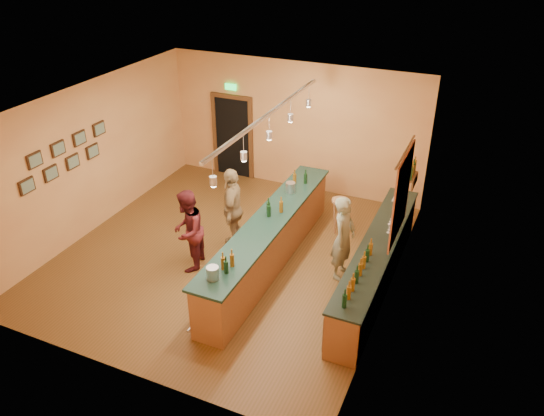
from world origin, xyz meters
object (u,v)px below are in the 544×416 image
at_px(tasting_bar, 269,238).
at_px(customer_b, 233,209).
at_px(bar_stool, 340,206).
at_px(customer_a, 188,231).
at_px(back_counter, 376,263).
at_px(bartender, 343,238).

xyz_separation_m(tasting_bar, customer_b, (-0.95, 0.31, 0.29)).
bearing_deg(bar_stool, customer_b, -141.25).
bearing_deg(customer_a, bar_stool, 123.50).
distance_m(back_counter, bartender, 0.76).
bearing_deg(bartender, bar_stool, 24.40).
xyz_separation_m(customer_a, customer_b, (0.44, 1.01, 0.06)).
distance_m(customer_a, bar_stool, 3.38).
bearing_deg(customer_a, back_counter, 90.27).
distance_m(bartender, customer_a, 2.97).
bearing_deg(tasting_bar, back_counter, 4.96).
height_order(back_counter, customer_b, customer_b).
xyz_separation_m(customer_b, bar_stool, (1.84, 1.47, -0.26)).
bearing_deg(bartender, customer_a, 113.83).
relative_size(back_counter, customer_b, 2.54).
relative_size(tasting_bar, bar_stool, 6.52).
bearing_deg(bartender, customer_b, 93.55).
xyz_separation_m(back_counter, tasting_bar, (-2.09, -0.18, 0.12)).
bearing_deg(customer_b, bartender, 70.75).
distance_m(back_counter, tasting_bar, 2.10).
xyz_separation_m(tasting_bar, bar_stool, (0.88, 1.78, 0.03)).
bearing_deg(customer_a, customer_b, 142.35).
height_order(bartender, customer_a, bartender).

